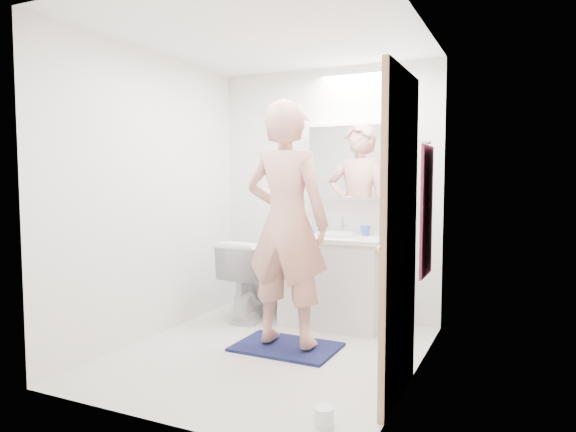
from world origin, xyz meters
The scene contains 23 objects.
floor centered at (0.00, 0.00, 0.00)m, with size 2.50×2.50×0.00m, color silver.
ceiling centered at (0.00, 0.00, 2.40)m, with size 2.50×2.50×0.00m, color white.
wall_back centered at (0.00, 1.25, 1.20)m, with size 2.50×2.50×0.00m, color white.
wall_front centered at (0.00, -1.25, 1.20)m, with size 2.50×2.50×0.00m, color white.
wall_left centered at (-1.10, 0.00, 1.20)m, with size 2.50×2.50×0.00m, color white.
wall_right centered at (1.10, 0.00, 1.20)m, with size 2.50×2.50×0.00m, color white.
vanity_cabinet centered at (0.18, 0.96, 0.39)m, with size 0.90×0.55×0.78m, color silver.
countertop centered at (0.18, 0.96, 0.80)m, with size 0.95×0.58×0.04m, color white.
sink_basin centered at (0.18, 0.99, 0.84)m, with size 0.36×0.36×0.03m, color white.
faucet centered at (0.18, 1.19, 0.90)m, with size 0.02×0.02×0.16m, color silver.
medicine_cabinet centered at (0.30, 1.18, 1.50)m, with size 0.88×0.14×0.70m, color white.
mirror_panel centered at (0.30, 1.10, 1.50)m, with size 0.84×0.01×0.66m, color silver.
toilet centered at (-0.58, 0.85, 0.38)m, with size 0.43×0.75×0.77m, color white.
bath_rug centered at (0.07, 0.17, 0.01)m, with size 0.80×0.55×0.02m, color #161845.
person centered at (0.07, 0.17, 1.00)m, with size 0.69×0.45×1.90m, color tan.
door centered at (1.08, -0.35, 1.00)m, with size 0.04×0.80×2.00m, color #A77E53.
door_knob centered at (1.04, -0.65, 0.95)m, with size 0.06×0.06×0.06m, color gold.
towel centered at (1.08, 0.55, 1.10)m, with size 0.02×0.42×1.00m, color #171033.
towel_hook centered at (1.07, 0.55, 1.62)m, with size 0.02×0.02×0.07m, color silver.
soap_bottle_a centered at (-0.13, 1.11, 0.92)m, with size 0.08×0.08×0.20m, color #CBBF83.
soap_bottle_b centered at (-0.05, 1.15, 0.91)m, with size 0.08×0.08×0.17m, color #6198D0.
toothbrush_cup centered at (0.43, 1.12, 0.87)m, with size 0.10×0.10×0.09m, color #4354CB.
toilet_paper_roll centered at (0.80, -0.89, 0.05)m, with size 0.11×0.11×0.10m, color white.
Camera 1 is at (1.78, -3.45, 1.36)m, focal length 32.13 mm.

